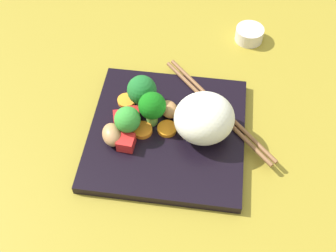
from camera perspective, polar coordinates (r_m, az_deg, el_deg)
ground_plane at (r=66.17cm, az=-0.12°, el=-1.82°), size 110.00×110.00×2.00cm
square_plate at (r=64.74cm, az=-0.12°, el=-0.93°), size 24.03×24.03×1.51cm
rice_mound at (r=61.25cm, az=4.86°, el=1.05°), size 10.72×10.36×7.03cm
broccoli_floret_0 at (r=62.19cm, az=-2.13°, el=2.57°), size 4.10×4.10×6.06cm
broccoli_floret_1 at (r=61.71cm, az=-5.44°, el=0.82°), size 3.85×3.85×5.09cm
broccoli_floret_2 at (r=64.87cm, az=-3.51°, el=4.75°), size 4.52×4.52×5.70cm
carrot_slice_0 at (r=63.77cm, az=-3.43°, el=-0.55°), size 3.42×3.42×0.74cm
carrot_slice_1 at (r=67.71cm, az=-5.57°, el=3.40°), size 4.00×4.00×0.54cm
carrot_slice_2 at (r=63.68cm, az=0.12°, el=-0.62°), size 4.14×4.14×0.62cm
pepper_chunk_0 at (r=65.06cm, az=-6.35°, el=1.05°), size 2.63×2.89×1.32cm
pepper_chunk_1 at (r=64.80cm, az=-4.62°, el=1.50°), size 2.07×2.27×2.06cm
pepper_chunk_2 at (r=61.97cm, az=-5.61°, el=-2.18°), size 2.61×2.67×1.89cm
chicken_piece_0 at (r=62.49cm, az=-7.47°, el=-1.16°), size 4.10×4.66×2.68cm
chicken_piece_1 at (r=65.24cm, az=-0.02°, el=2.26°), size 3.84×4.12×2.12cm
chopstick_pair at (r=66.71cm, az=6.63°, el=2.32°), size 17.64×19.74×0.65cm
sauce_cup at (r=80.64cm, az=10.80°, el=11.94°), size 5.04×5.04×2.46cm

